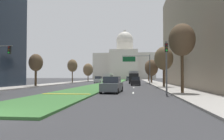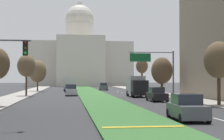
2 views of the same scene
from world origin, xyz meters
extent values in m
plane|color=#333335|center=(0.00, 63.82, 0.00)|extent=(280.81, 280.81, 0.00)
cube|color=#386B33|center=(0.00, 57.44, 0.07)|extent=(5.16, 114.88, 0.14)
cube|color=gold|center=(0.00, 10.97, 0.16)|extent=(4.64, 0.50, 0.04)
cube|color=silver|center=(6.29, 14.97, 0.00)|extent=(0.16, 2.40, 0.01)
cube|color=silver|center=(6.29, 25.41, 0.00)|extent=(0.16, 2.40, 0.01)
cube|color=silver|center=(6.29, 32.61, 0.00)|extent=(0.16, 2.40, 0.01)
cube|color=silver|center=(6.29, 47.68, 0.00)|extent=(0.16, 2.40, 0.01)
cube|color=silver|center=(6.29, 52.97, 0.00)|extent=(0.16, 2.40, 0.01)
cube|color=silver|center=(6.29, 60.27, 0.00)|extent=(0.16, 2.40, 0.01)
cube|color=silver|center=(6.29, 66.03, 0.00)|extent=(0.16, 2.40, 0.01)
cube|color=#9E9991|center=(-12.00, 51.06, 0.07)|extent=(4.00, 114.88, 0.15)
cube|color=#9E9991|center=(12.00, 51.06, 0.07)|extent=(4.00, 114.88, 0.15)
cube|color=beige|center=(0.00, 127.64, 7.98)|extent=(37.69, 25.60, 15.95)
cube|color=beige|center=(0.00, 112.84, 8.77)|extent=(16.59, 4.00, 17.55)
cylinder|color=beige|center=(0.00, 127.64, 19.81)|extent=(10.69, 10.69, 7.71)
sphere|color=beige|center=(0.00, 127.64, 25.60)|extent=(11.05, 11.05, 11.05)
cylinder|color=beige|center=(0.00, 127.64, 30.57)|extent=(1.80, 1.80, 3.00)
cylinder|color=#515456|center=(-7.90, 12.20, 5.05)|extent=(3.20, 0.10, 0.10)
cube|color=black|center=(-6.62, 12.20, 4.60)|extent=(0.28, 0.24, 0.84)
sphere|color=#510F0F|center=(-6.62, 12.06, 4.88)|extent=(0.18, 0.18, 0.18)
sphere|color=#4C380F|center=(-6.62, 12.06, 4.60)|extent=(0.18, 0.18, 0.18)
sphere|color=#1ED838|center=(-6.62, 12.06, 4.32)|extent=(0.18, 0.18, 0.18)
cylinder|color=#515456|center=(9.70, 37.22, 3.25)|extent=(0.20, 0.20, 6.50)
cylinder|color=#515456|center=(6.71, 37.22, 6.30)|extent=(5.98, 0.12, 0.12)
cube|color=#146033|center=(5.22, 37.17, 5.60)|extent=(2.80, 0.08, 1.10)
cylinder|color=#4C3823|center=(11.15, 26.16, 1.90)|extent=(0.35, 0.35, 3.80)
ellipsoid|color=brown|center=(11.15, 26.16, 4.75)|extent=(3.04, 3.04, 3.80)
cylinder|color=#4C3823|center=(-10.69, 47.59, 1.96)|extent=(0.28, 0.28, 3.93)
ellipsoid|color=brown|center=(-10.69, 47.59, 4.80)|extent=(2.79, 2.79, 3.49)
cylinder|color=#4C3823|center=(10.86, 47.26, 1.50)|extent=(0.40, 0.40, 3.00)
ellipsoid|color=brown|center=(10.86, 47.26, 4.09)|extent=(3.46, 3.46, 4.33)
cylinder|color=#4C3823|center=(-10.62, 66.71, 1.57)|extent=(0.31, 0.31, 3.15)
ellipsoid|color=brown|center=(-10.62, 66.71, 4.30)|extent=(3.68, 3.68, 4.60)
cylinder|color=#4C3823|center=(11.18, 64.44, 2.32)|extent=(0.36, 0.36, 4.64)
ellipsoid|color=brown|center=(11.18, 64.44, 5.42)|extent=(2.50, 2.50, 3.13)
cube|color=#4C5156|center=(3.92, 15.00, 0.66)|extent=(2.21, 4.67, 0.87)
cube|color=#282D38|center=(3.93, 15.18, 1.45)|extent=(1.82, 2.29, 0.71)
cylinder|color=black|center=(4.68, 13.12, 0.32)|extent=(0.26, 0.65, 0.64)
cylinder|color=black|center=(2.92, 13.23, 0.32)|extent=(0.26, 0.65, 0.64)
cylinder|color=black|center=(4.91, 16.77, 0.32)|extent=(0.26, 0.65, 0.64)
cylinder|color=black|center=(3.16, 16.88, 0.32)|extent=(0.26, 0.65, 0.64)
cube|color=black|center=(6.66, 34.15, 0.64)|extent=(1.87, 4.48, 0.85)
cube|color=#282D38|center=(6.66, 34.32, 1.41)|extent=(1.62, 2.16, 0.69)
cylinder|color=black|center=(7.47, 32.36, 0.32)|extent=(0.23, 0.64, 0.64)
cylinder|color=black|center=(5.81, 32.37, 0.32)|extent=(0.23, 0.64, 0.64)
cylinder|color=black|center=(7.51, 35.92, 0.32)|extent=(0.23, 0.64, 0.64)
cylinder|color=black|center=(5.85, 35.93, 0.32)|extent=(0.23, 0.64, 0.64)
cube|color=#BCBCC1|center=(-3.71, 49.59, 0.67)|extent=(1.81, 4.57, 0.90)
cube|color=#282D38|center=(-3.71, 49.41, 1.49)|extent=(1.59, 2.19, 0.74)
cylinder|color=black|center=(-4.53, 51.43, 0.32)|extent=(0.22, 0.64, 0.64)
cylinder|color=black|center=(-2.89, 51.42, 0.32)|extent=(0.22, 0.64, 0.64)
cylinder|color=black|center=(-4.53, 47.76, 0.32)|extent=(0.22, 0.64, 0.64)
cylinder|color=black|center=(-2.89, 47.76, 0.32)|extent=(0.22, 0.64, 0.64)
cube|color=navy|center=(-3.87, 65.42, 0.61)|extent=(2.13, 4.66, 0.78)
cube|color=#282D38|center=(-3.88, 65.24, 1.32)|extent=(1.77, 2.28, 0.64)
cylinder|color=black|center=(-4.61, 67.30, 0.32)|extent=(0.26, 0.65, 0.64)
cylinder|color=black|center=(-2.91, 67.20, 0.32)|extent=(0.26, 0.65, 0.64)
cylinder|color=black|center=(-4.83, 63.64, 0.32)|extent=(0.26, 0.65, 0.64)
cylinder|color=black|center=(-3.12, 63.54, 0.32)|extent=(0.26, 0.65, 0.64)
cube|color=#4C5156|center=(4.04, 74.52, 0.65)|extent=(1.99, 4.75, 0.86)
cube|color=#282D38|center=(4.04, 74.71, 1.43)|extent=(1.69, 2.30, 0.70)
cylinder|color=black|center=(4.81, 72.60, 0.32)|extent=(0.24, 0.65, 0.64)
cylinder|color=black|center=(3.14, 72.65, 0.32)|extent=(0.24, 0.65, 0.64)
cylinder|color=black|center=(4.94, 76.39, 0.32)|extent=(0.24, 0.65, 0.64)
cylinder|color=black|center=(3.26, 76.44, 0.32)|extent=(0.24, 0.65, 0.64)
cube|color=black|center=(6.23, 42.61, 1.45)|extent=(2.30, 2.00, 2.20)
cube|color=#B2B2B7|center=(6.23, 45.81, 1.80)|extent=(2.30, 4.40, 2.80)
cylinder|color=black|center=(7.28, 42.61, 0.45)|extent=(0.30, 0.90, 0.90)
cylinder|color=black|center=(5.18, 42.61, 0.45)|extent=(0.30, 0.90, 0.90)
cylinder|color=black|center=(7.28, 46.91, 0.45)|extent=(0.30, 0.90, 0.90)
cylinder|color=black|center=(5.18, 46.91, 0.45)|extent=(0.30, 0.90, 0.90)
cube|color=beige|center=(-3.92, 74.00, 1.70)|extent=(2.50, 11.00, 2.50)
cube|color=#232833|center=(-3.92, 74.00, 2.05)|extent=(2.52, 10.12, 0.90)
cylinder|color=black|center=(-5.07, 78.30, 0.50)|extent=(0.32, 1.00, 1.00)
cylinder|color=black|center=(-2.77, 78.30, 0.50)|extent=(0.32, 1.00, 1.00)
cylinder|color=black|center=(-5.07, 70.10, 0.50)|extent=(0.32, 1.00, 1.00)
cylinder|color=black|center=(-2.77, 70.10, 0.50)|extent=(0.32, 1.00, 1.00)
camera|label=1|loc=(6.47, -8.24, 1.83)|focal=33.34mm
camera|label=2|loc=(-4.16, -8.39, 2.90)|focal=56.56mm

